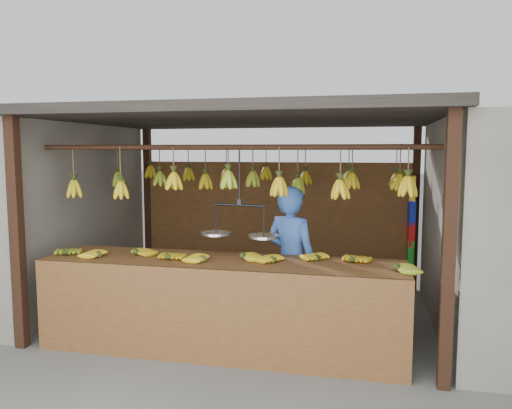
# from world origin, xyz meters

# --- Properties ---
(ground) EXTENTS (80.00, 80.00, 0.00)m
(ground) POSITION_xyz_m (0.00, 0.00, 0.00)
(ground) COLOR #5B5B57
(stall) EXTENTS (4.30, 3.30, 2.40)m
(stall) POSITION_xyz_m (0.00, 0.33, 1.97)
(stall) COLOR black
(stall) RESTS_ON ground
(counter) EXTENTS (3.57, 0.81, 0.96)m
(counter) POSITION_xyz_m (-0.03, -1.23, 0.71)
(counter) COLOR brown
(counter) RESTS_ON ground
(hanging_bananas) EXTENTS (3.59, 2.23, 0.40)m
(hanging_bananas) POSITION_xyz_m (-0.00, -0.01, 1.62)
(hanging_bananas) COLOR gold
(hanging_bananas) RESTS_ON ground
(balance_scale) EXTENTS (0.80, 0.36, 0.88)m
(balance_scale) POSITION_xyz_m (0.13, -1.00, 1.18)
(balance_scale) COLOR black
(balance_scale) RESTS_ON ground
(vendor) EXTENTS (0.69, 0.58, 1.60)m
(vendor) POSITION_xyz_m (0.58, -0.60, 0.80)
(vendor) COLOR #3359A5
(vendor) RESTS_ON ground
(bag_bundles) EXTENTS (0.08, 0.26, 1.22)m
(bag_bundles) POSITION_xyz_m (1.94, 1.35, 1.00)
(bag_bundles) COLOR yellow
(bag_bundles) RESTS_ON ground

